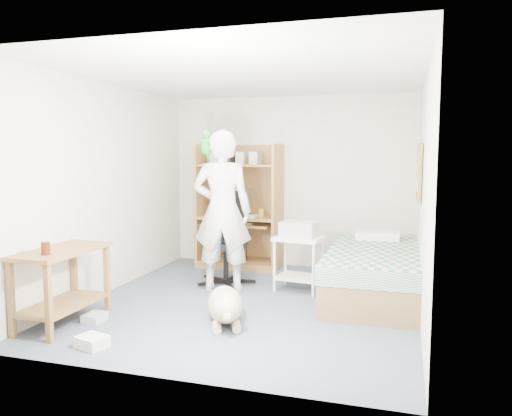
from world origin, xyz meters
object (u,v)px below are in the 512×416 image
(office_chair, at_px, (227,251))
(dog, at_px, (225,305))
(side_desk, at_px, (62,275))
(person, at_px, (222,211))
(computer_hutch, at_px, (240,211))
(bed, at_px, (373,273))
(printer_cart, at_px, (299,255))

(office_chair, distance_m, dog, 1.55)
(side_desk, height_order, person, person)
(person, xyz_separation_m, dog, (0.45, -1.13, -0.80))
(computer_hutch, distance_m, bed, 2.35)
(bed, bearing_deg, person, -174.28)
(side_desk, xyz_separation_m, dog, (1.50, 0.50, -0.32))
(side_desk, bearing_deg, person, 57.28)
(printer_cart, bearing_deg, side_desk, -129.01)
(side_desk, bearing_deg, computer_hutch, 73.86)
(office_chair, bearing_deg, computer_hutch, 87.31)
(side_desk, height_order, dog, side_desk)
(person, relative_size, dog, 1.90)
(person, relative_size, printer_cart, 2.92)
(computer_hutch, distance_m, office_chair, 1.08)
(dog, bearing_deg, person, 88.79)
(side_desk, relative_size, office_chair, 0.85)
(bed, relative_size, dog, 1.97)
(bed, height_order, printer_cart, printer_cart)
(computer_hutch, distance_m, dog, 2.60)
(computer_hutch, bearing_deg, office_chair, -81.99)
(side_desk, relative_size, person, 0.51)
(dog, bearing_deg, printer_cart, 48.59)
(printer_cart, bearing_deg, bed, 4.35)
(dog, bearing_deg, bed, 21.35)
(dog, bearing_deg, side_desk, 175.75)
(printer_cart, bearing_deg, office_chair, -177.66)
(bed, bearing_deg, office_chair, 175.92)
(computer_hutch, distance_m, side_desk, 3.08)
(office_chair, distance_m, person, 0.64)
(computer_hutch, distance_m, printer_cart, 1.59)
(bed, bearing_deg, printer_cart, 176.97)
(computer_hutch, height_order, bed, computer_hutch)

